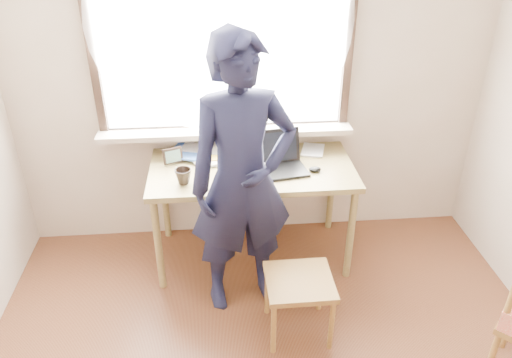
{
  "coord_description": "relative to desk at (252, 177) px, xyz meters",
  "views": [
    {
      "loc": [
        -0.27,
        -1.45,
        2.45
      ],
      "look_at": [
        -0.06,
        0.95,
        1.07
      ],
      "focal_mm": 35.0,
      "sensor_mm": 36.0,
      "label": 1
    }
  ],
  "objects": [
    {
      "name": "room_shell",
      "position": [
        0.01,
        -1.43,
        0.95
      ],
      "size": [
        3.52,
        4.02,
        2.61
      ],
      "color": "#C0AF9A",
      "rests_on": "ground"
    },
    {
      "name": "desk",
      "position": [
        0.0,
        0.0,
        0.0
      ],
      "size": [
        1.44,
        0.72,
        0.77
      ],
      "color": "olive",
      "rests_on": "ground"
    },
    {
      "name": "laptop",
      "position": [
        0.17,
        -0.03,
        0.14
      ],
      "size": [
        0.41,
        0.36,
        0.25
      ],
      "color": "black",
      "rests_on": "desk"
    },
    {
      "name": "mug_white",
      "position": [
        -0.14,
        0.13,
        0.13
      ],
      "size": [
        0.16,
        0.16,
        0.09
      ],
      "primitive_type": "imported",
      "rotation": [
        0.0,
        0.0,
        0.64
      ],
      "color": "white",
      "rests_on": "desk"
    },
    {
      "name": "mug_dark",
      "position": [
        -0.47,
        -0.18,
        0.13
      ],
      "size": [
        0.11,
        0.11,
        0.1
      ],
      "primitive_type": "imported",
      "rotation": [
        0.0,
        0.0,
        -0.03
      ],
      "color": "black",
      "rests_on": "desk"
    },
    {
      "name": "mouse",
      "position": [
        0.43,
        -0.1,
        0.1
      ],
      "size": [
        0.09,
        0.06,
        0.03
      ],
      "primitive_type": "ellipsoid",
      "color": "black",
      "rests_on": "desk"
    },
    {
      "name": "desk_clutter",
      "position": [
        -0.25,
        0.18,
        0.1
      ],
      "size": [
        0.87,
        0.54,
        0.04
      ],
      "color": "white",
      "rests_on": "desk"
    },
    {
      "name": "book_a",
      "position": [
        -0.45,
        0.17,
        0.09
      ],
      "size": [
        0.31,
        0.35,
        0.03
      ],
      "primitive_type": "imported",
      "rotation": [
        0.0,
        0.0,
        0.39
      ],
      "color": "white",
      "rests_on": "desk"
    },
    {
      "name": "book_b",
      "position": [
        0.4,
        0.23,
        0.09
      ],
      "size": [
        0.21,
        0.25,
        0.02
      ],
      "primitive_type": "imported",
      "rotation": [
        0.0,
        0.0,
        -0.29
      ],
      "color": "white",
      "rests_on": "desk"
    },
    {
      "name": "picture_frame",
      "position": [
        -0.56,
        0.1,
        0.13
      ],
      "size": [
        0.14,
        0.07,
        0.11
      ],
      "color": "black",
      "rests_on": "desk"
    },
    {
      "name": "work_chair",
      "position": [
        0.22,
        -0.8,
        -0.34
      ],
      "size": [
        0.41,
        0.39,
        0.42
      ],
      "color": "olive",
      "rests_on": "ground"
    },
    {
      "name": "person",
      "position": [
        -0.09,
        -0.44,
        0.23
      ],
      "size": [
        0.75,
        0.58,
        1.84
      ],
      "primitive_type": "imported",
      "rotation": [
        0.0,
        0.0,
        0.22
      ],
      "color": "black",
      "rests_on": "ground"
    }
  ]
}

